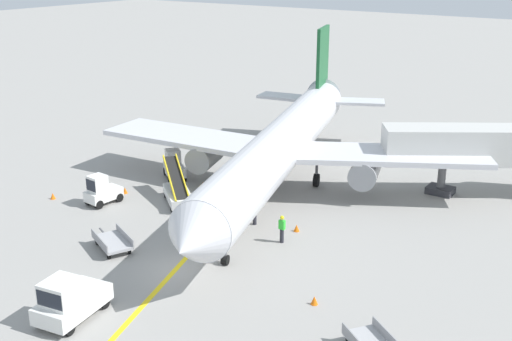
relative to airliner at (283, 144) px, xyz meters
name	(u,v)px	position (x,y,z in m)	size (l,w,h in m)	color
ground_plane	(181,270)	(2.07, -13.39, -3.42)	(300.00, 300.00, 0.00)	gray
taxi_line_yellow	(211,230)	(0.16, -8.39, -3.41)	(0.30, 80.00, 0.01)	yellow
airliner	(283,144)	(0.00, 0.00, 0.00)	(27.72, 34.54, 10.10)	silver
jet_bridge	(491,146)	(12.25, 7.46, 0.12)	(12.08, 9.13, 4.85)	beige
pushback_tug	(69,300)	(1.00, -19.93, -2.42)	(2.47, 3.86, 2.20)	silver
baggage_tug_near_wing	(174,166)	(-8.16, -2.33, -2.49)	(2.70, 2.48, 2.10)	silver
baggage_tug_by_cargo_door	(101,191)	(-8.61, -9.17, -2.49)	(1.53, 2.51, 2.10)	silver
belt_loader_forward_hold	(178,192)	(-4.50, -6.12, -2.64)	(4.68, 4.11, 2.59)	silver
baggage_cart_loaded	(112,242)	(-2.85, -13.66, -2.95)	(3.75, 2.58, 0.94)	#A5A5A8
ground_crew_marshaller	(282,228)	(4.66, -7.38, -2.51)	(0.36, 0.24, 1.70)	#26262D
ground_crew_wing_walker	(255,211)	(1.87, -6.15, -2.51)	(0.36, 0.24, 1.70)	#26262D
safety_cone_nose_left	(125,190)	(-8.78, -6.88, -3.20)	(0.36, 0.36, 0.44)	orange
safety_cone_nose_right	(314,300)	(9.68, -12.37, -3.20)	(0.36, 0.36, 0.44)	orange
safety_cone_wingtip_left	(203,185)	(-4.96, -2.84, -3.20)	(0.36, 0.36, 0.44)	orange
safety_cone_wingtip_right	(297,228)	(4.57, -5.55, -3.20)	(0.36, 0.36, 0.44)	orange
safety_cone_tail_area	(53,196)	(-12.10, -10.49, -3.20)	(0.36, 0.36, 0.44)	orange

